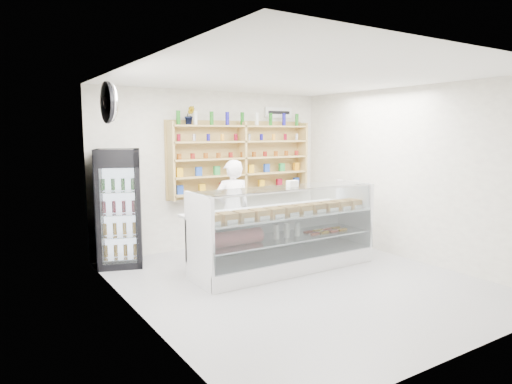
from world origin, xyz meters
TOP-DOWN VIEW (x-y plane):
  - room at (0.00, 0.00)m, footprint 5.00×5.00m
  - display_counter at (0.18, 0.60)m, footprint 2.90×0.87m
  - shop_worker at (-0.18, 1.53)m, footprint 0.66×0.50m
  - drinks_cooler at (-1.85, 2.14)m, footprint 0.83×0.82m
  - wall_shelving at (0.50, 2.34)m, footprint 2.84×0.28m
  - potted_plant at (-0.54, 2.34)m, footprint 0.21×0.19m
  - security_mirror at (-2.17, 1.20)m, footprint 0.15×0.50m
  - wall_sign at (1.40, 2.47)m, footprint 0.62×0.03m

SIDE VIEW (x-z plane):
  - display_counter at x=0.18m, z-range -0.28..0.98m
  - shop_worker at x=-0.18m, z-range 0.00..1.63m
  - drinks_cooler at x=-1.85m, z-range 0.00..1.82m
  - room at x=0.00m, z-range -1.10..3.90m
  - wall_shelving at x=0.50m, z-range 0.93..2.26m
  - potted_plant at x=-0.54m, z-range 2.20..2.51m
  - security_mirror at x=-2.17m, z-range 2.20..2.70m
  - wall_sign at x=1.40m, z-range 2.35..2.55m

